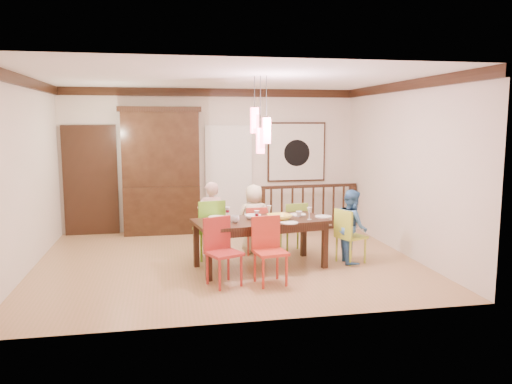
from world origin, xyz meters
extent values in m
plane|color=#A98451|center=(0.00, 0.00, 0.00)|extent=(6.00, 6.00, 0.00)
plane|color=white|center=(0.00, 0.00, 2.90)|extent=(6.00, 6.00, 0.00)
plane|color=beige|center=(0.00, 2.50, 1.45)|extent=(6.00, 0.00, 6.00)
plane|color=beige|center=(-3.00, 0.00, 1.45)|extent=(0.00, 5.00, 5.00)
plane|color=beige|center=(3.00, 0.00, 1.45)|extent=(0.00, 5.00, 5.00)
cube|color=black|center=(-2.40, 2.45, 1.05)|extent=(1.04, 0.07, 2.24)
cube|color=silver|center=(0.35, 2.46, 1.05)|extent=(0.97, 0.05, 2.22)
cube|color=black|center=(1.80, 2.47, 1.60)|extent=(1.25, 0.04, 1.25)
cube|color=silver|center=(1.80, 2.44, 1.60)|extent=(1.18, 0.02, 1.18)
cylinder|color=black|center=(1.80, 2.43, 1.58)|extent=(0.56, 0.01, 0.56)
cube|color=#FF4C65|center=(0.37, -0.38, 2.25)|extent=(0.11, 0.11, 0.38)
cylinder|color=black|center=(0.37, -0.38, 2.67)|extent=(0.01, 0.01, 0.46)
cube|color=#FF4C65|center=(0.53, -0.48, 2.10)|extent=(0.11, 0.11, 0.38)
cylinder|color=black|center=(0.53, -0.48, 2.59)|extent=(0.01, 0.01, 0.61)
cube|color=#FF4C65|center=(0.45, -0.43, 1.95)|extent=(0.11, 0.11, 0.38)
cylinder|color=black|center=(0.45, -0.43, 2.52)|extent=(0.01, 0.01, 0.76)
cube|color=black|center=(0.45, -0.43, 0.72)|extent=(2.12, 1.23, 0.05)
cube|color=black|center=(-0.46, -0.06, 0.35)|extent=(0.09, 0.09, 0.70)
cube|color=black|center=(1.37, -0.06, 0.35)|extent=(0.09, 0.09, 0.70)
cube|color=black|center=(-0.46, -0.81, 0.35)|extent=(0.09, 0.09, 0.70)
cube|color=black|center=(1.37, -0.81, 0.35)|extent=(0.09, 0.09, 0.70)
cube|color=black|center=(0.45, -0.04, 0.65)|extent=(1.77, 0.34, 0.10)
cube|color=black|center=(0.45, -0.83, 0.65)|extent=(1.77, 0.34, 0.10)
cube|color=#64A724|center=(-0.28, 0.24, 0.47)|extent=(0.52, 0.52, 0.04)
cube|color=#64A724|center=(-0.28, 0.24, 0.74)|extent=(0.44, 0.12, 0.49)
cylinder|color=#64A724|center=(-0.46, 0.06, 0.23)|extent=(0.04, 0.04, 0.46)
cylinder|color=#64A724|center=(-0.10, 0.06, 0.23)|extent=(0.04, 0.04, 0.46)
cylinder|color=#64A724|center=(-0.46, 0.42, 0.23)|extent=(0.04, 0.04, 0.46)
cylinder|color=#64A724|center=(-0.10, 0.42, 0.23)|extent=(0.04, 0.04, 0.46)
cube|color=#C83E2B|center=(0.53, 0.38, 0.40)|extent=(0.37, 0.37, 0.04)
cube|color=#C83E2B|center=(0.53, 0.38, 0.62)|extent=(0.37, 0.04, 0.41)
cylinder|color=#C83E2B|center=(0.38, 0.23, 0.20)|extent=(0.03, 0.03, 0.39)
cylinder|color=#C83E2B|center=(0.68, 0.23, 0.20)|extent=(0.03, 0.03, 0.39)
cylinder|color=#C83E2B|center=(0.38, 0.53, 0.20)|extent=(0.03, 0.03, 0.39)
cylinder|color=#C83E2B|center=(0.68, 0.53, 0.20)|extent=(0.03, 0.03, 0.39)
cube|color=olive|center=(1.18, 0.38, 0.42)|extent=(0.44, 0.44, 0.04)
cube|color=olive|center=(1.18, 0.38, 0.66)|extent=(0.40, 0.08, 0.43)
cylinder|color=olive|center=(1.02, 0.23, 0.21)|extent=(0.03, 0.03, 0.41)
cylinder|color=olive|center=(1.34, 0.23, 0.21)|extent=(0.03, 0.03, 0.41)
cylinder|color=olive|center=(1.02, 0.54, 0.21)|extent=(0.03, 0.03, 0.41)
cylinder|color=olive|center=(1.34, 0.54, 0.21)|extent=(0.03, 0.03, 0.41)
cube|color=maroon|center=(-0.20, -1.19, 0.45)|extent=(0.55, 0.55, 0.04)
cube|color=maroon|center=(-0.20, -1.19, 0.70)|extent=(0.40, 0.20, 0.46)
cylinder|color=maroon|center=(-0.37, -1.35, 0.22)|extent=(0.04, 0.04, 0.44)
cylinder|color=maroon|center=(-0.03, -1.35, 0.22)|extent=(0.04, 0.04, 0.44)
cylinder|color=maroon|center=(-0.37, -1.02, 0.22)|extent=(0.04, 0.04, 0.44)
cylinder|color=maroon|center=(-0.03, -1.02, 0.22)|extent=(0.04, 0.04, 0.44)
cube|color=#BA3221|center=(0.44, -1.25, 0.45)|extent=(0.48, 0.48, 0.04)
cube|color=#BA3221|center=(0.44, -1.25, 0.70)|extent=(0.42, 0.10, 0.46)
cylinder|color=#BA3221|center=(0.27, -1.41, 0.22)|extent=(0.04, 0.04, 0.44)
cylinder|color=#BA3221|center=(0.61, -1.41, 0.22)|extent=(0.04, 0.04, 0.44)
cylinder|color=#BA3221|center=(0.27, -1.08, 0.22)|extent=(0.04, 0.04, 0.44)
cylinder|color=#BA3221|center=(0.61, -1.08, 0.22)|extent=(0.04, 0.04, 0.44)
cube|color=#B2C935|center=(1.93, -0.42, 0.42)|extent=(0.51, 0.51, 0.04)
cube|color=#B2C935|center=(1.93, -0.42, 0.65)|extent=(0.18, 0.38, 0.43)
cylinder|color=#B2C935|center=(1.77, -0.58, 0.20)|extent=(0.03, 0.03, 0.41)
cylinder|color=#B2C935|center=(2.09, -0.58, 0.20)|extent=(0.03, 0.03, 0.41)
cylinder|color=#B2C935|center=(1.77, -0.26, 0.20)|extent=(0.03, 0.03, 0.41)
cylinder|color=#B2C935|center=(2.09, -0.26, 0.20)|extent=(0.03, 0.03, 0.41)
cube|color=black|center=(-1.03, 2.28, 0.48)|extent=(1.49, 0.44, 0.96)
cube|color=black|center=(-1.03, 2.30, 1.71)|extent=(1.49, 0.40, 1.49)
cube|color=black|center=(-1.03, 2.49, 1.71)|extent=(1.28, 0.02, 1.28)
cube|color=black|center=(-1.03, 2.30, 2.48)|extent=(1.60, 0.44, 0.10)
cube|color=black|center=(0.93, 1.95, 0.46)|extent=(0.13, 0.13, 0.92)
cube|color=black|center=(2.90, 1.95, 0.46)|extent=(0.13, 0.13, 0.92)
cube|color=black|center=(1.92, 1.95, 0.93)|extent=(2.10, 0.23, 0.06)
cube|color=black|center=(1.92, 1.95, 0.05)|extent=(1.97, 0.20, 0.05)
imported|color=beige|center=(-0.22, 0.37, 0.63)|extent=(0.49, 0.35, 1.25)
imported|color=beige|center=(0.52, 0.46, 0.59)|extent=(0.60, 0.41, 1.18)
imported|color=#4179B6|center=(1.94, -0.41, 0.59)|extent=(0.50, 0.61, 1.17)
imported|color=gold|center=(0.73, -0.53, 0.79)|extent=(0.42, 0.42, 0.09)
imported|color=white|center=(0.32, -0.36, 0.78)|extent=(0.22, 0.22, 0.06)
imported|color=silver|center=(0.04, -0.59, 0.80)|extent=(0.14, 0.14, 0.10)
imported|color=silver|center=(1.10, -0.31, 0.79)|extent=(0.11, 0.11, 0.09)
cylinder|color=white|center=(-0.18, -0.13, 0.76)|extent=(0.26, 0.26, 0.01)
cylinder|color=white|center=(0.40, -0.09, 0.76)|extent=(0.26, 0.26, 0.01)
cylinder|color=white|center=(1.12, -0.17, 0.76)|extent=(0.26, 0.26, 0.01)
cylinder|color=white|center=(-0.26, -0.79, 0.76)|extent=(0.26, 0.26, 0.01)
cylinder|color=white|center=(0.82, -0.78, 0.76)|extent=(0.26, 0.26, 0.01)
cylinder|color=white|center=(1.47, -0.41, 0.76)|extent=(0.26, 0.26, 0.01)
cube|color=#D83359|center=(0.35, -0.84, 0.76)|extent=(0.18, 0.14, 0.01)
camera|label=1|loc=(-0.98, -7.77, 2.22)|focal=35.00mm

